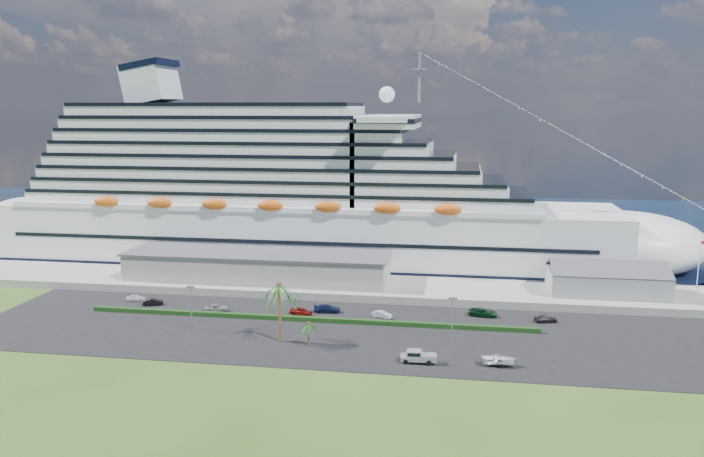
% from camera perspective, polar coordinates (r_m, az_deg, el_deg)
% --- Properties ---
extents(ground, '(420.00, 420.00, 0.00)m').
position_cam_1_polar(ground, '(117.68, -1.72, -10.32)').
color(ground, '#2F4E1A').
rests_on(ground, ground).
extents(asphalt_lot, '(140.00, 38.00, 0.12)m').
position_cam_1_polar(asphalt_lot, '(127.85, -0.78, -8.59)').
color(asphalt_lot, black).
rests_on(asphalt_lot, ground).
extents(wharf, '(240.00, 20.00, 1.80)m').
position_cam_1_polar(wharf, '(155.03, 1.07, -4.90)').
color(wharf, gray).
rests_on(wharf, ground).
extents(water, '(420.00, 160.00, 0.02)m').
position_cam_1_polar(water, '(242.68, 4.06, 0.35)').
color(water, black).
rests_on(water, ground).
extents(cruise_ship, '(191.00, 38.00, 54.00)m').
position_cam_1_polar(cruise_ship, '(179.09, -4.67, 2.26)').
color(cruise_ship, silver).
rests_on(cruise_ship, ground).
extents(terminal_building, '(61.00, 15.00, 6.30)m').
position_cam_1_polar(terminal_building, '(159.35, -7.87, -3.06)').
color(terminal_building, gray).
rests_on(terminal_building, wharf).
extents(port_shed, '(24.00, 12.31, 7.37)m').
position_cam_1_polar(port_shed, '(155.87, 20.41, -4.14)').
color(port_shed, gray).
rests_on(port_shed, wharf).
extents(flagpole, '(1.08, 0.16, 12.00)m').
position_cam_1_polar(flagpole, '(159.60, 26.87, -2.85)').
color(flagpole, silver).
rests_on(flagpole, wharf).
extents(hedge, '(88.00, 1.10, 0.90)m').
position_cam_1_polar(hedge, '(133.87, -3.81, -7.52)').
color(hedge, '#143311').
rests_on(hedge, asphalt_lot).
extents(lamp_post_left, '(1.60, 0.35, 8.27)m').
position_cam_1_polar(lamp_post_left, '(131.11, -13.23, -5.97)').
color(lamp_post_left, gray).
rests_on(lamp_post_left, asphalt_lot).
extents(lamp_post_right, '(1.60, 0.35, 8.27)m').
position_cam_1_polar(lamp_post_right, '(121.64, 8.36, -7.08)').
color(lamp_post_right, gray).
rests_on(lamp_post_right, asphalt_lot).
extents(palm_tall, '(8.82, 8.82, 11.13)m').
position_cam_1_polar(palm_tall, '(120.73, -6.07, -5.25)').
color(palm_tall, '#47301E').
rests_on(palm_tall, ground).
extents(palm_short, '(3.53, 3.53, 4.56)m').
position_cam_1_polar(palm_short, '(119.65, -3.64, -8.12)').
color(palm_short, '#47301E').
rests_on(palm_short, ground).
extents(parked_car_0, '(4.28, 2.37, 1.38)m').
position_cam_1_polar(parked_car_0, '(153.96, -17.53, -5.52)').
color(parked_car_0, white).
rests_on(parked_car_0, asphalt_lot).
extents(parked_car_1, '(4.42, 3.09, 1.38)m').
position_cam_1_polar(parked_car_1, '(149.84, -16.22, -5.88)').
color(parked_car_1, black).
rests_on(parked_car_1, asphalt_lot).
extents(parked_car_2, '(5.25, 3.47, 1.34)m').
position_cam_1_polar(parked_car_2, '(142.64, -11.18, -6.48)').
color(parked_car_2, '#A2A6AB').
rests_on(parked_car_2, asphalt_lot).
extents(parked_car_3, '(5.65, 2.78, 1.58)m').
position_cam_1_polar(parked_car_3, '(139.15, -2.09, -6.66)').
color(parked_car_3, '#121C41').
rests_on(parked_car_3, asphalt_lot).
extents(parked_car_4, '(4.93, 2.98, 1.57)m').
position_cam_1_polar(parked_car_4, '(137.62, -4.26, -6.88)').
color(parked_car_4, maroon).
rests_on(parked_car_4, asphalt_lot).
extents(parked_car_5, '(4.24, 2.59, 1.32)m').
position_cam_1_polar(parked_car_5, '(135.79, 2.49, -7.15)').
color(parked_car_5, silver).
rests_on(parked_car_5, asphalt_lot).
extents(parked_car_6, '(5.92, 3.31, 1.56)m').
position_cam_1_polar(parked_car_6, '(139.05, 10.81, -6.86)').
color(parked_car_6, black).
rests_on(parked_car_6, asphalt_lot).
extents(parked_car_7, '(4.79, 3.05, 1.29)m').
position_cam_1_polar(parked_car_7, '(138.20, 15.80, -7.24)').
color(parked_car_7, black).
rests_on(parked_car_7, asphalt_lot).
extents(pickup_truck, '(5.91, 2.40, 2.06)m').
position_cam_1_polar(pickup_truck, '(113.31, 5.50, -10.51)').
color(pickup_truck, black).
rests_on(pickup_truck, asphalt_lot).
extents(boat_trailer, '(6.28, 4.22, 1.78)m').
position_cam_1_polar(boat_trailer, '(113.89, 12.09, -10.56)').
color(boat_trailer, gray).
rests_on(boat_trailer, asphalt_lot).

